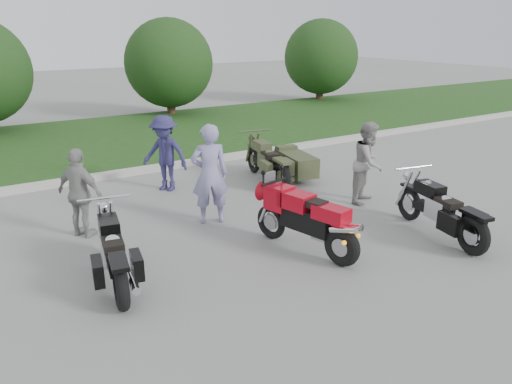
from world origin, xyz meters
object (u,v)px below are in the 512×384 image
sportbike_red (307,218)px  person_denim (165,153)px  cruiser_right (443,213)px  person_back (80,193)px  cruiser_left (114,256)px  person_stripe (210,174)px  cruiser_sidecar (285,164)px  person_grey (368,162)px

sportbike_red → person_denim: bearing=85.8°
cruiser_right → person_back: size_ratio=1.44×
cruiser_left → person_stripe: person_stripe is taller
cruiser_sidecar → person_denim: (-2.76, 0.89, 0.44)m
sportbike_red → person_grey: (2.71, 1.36, 0.27)m
sportbike_red → person_denim: person_denim is taller
cruiser_right → person_denim: size_ratio=1.35×
sportbike_red → person_back: (-3.03, 2.72, 0.21)m
cruiser_right → person_back: (-5.48, 3.55, 0.35)m
cruiser_sidecar → person_stripe: bearing=-142.3°
person_stripe → person_back: size_ratio=1.19×
cruiser_sidecar → person_denim: bearing=172.4°
cruiser_right → person_back: person_back is taller
cruiser_left → person_stripe: size_ratio=1.19×
person_grey → cruiser_right: bearing=-125.2°
person_grey → person_back: 5.89m
sportbike_red → person_grey: bearing=13.5°
person_denim → cruiser_right: bearing=-5.5°
person_stripe → cruiser_left: bearing=51.0°
cruiser_left → cruiser_sidecar: bearing=40.2°
sportbike_red → person_back: bearing=124.8°
cruiser_left → person_stripe: (2.34, 1.46, 0.52)m
sportbike_red → cruiser_sidecar: (2.06, 3.54, -0.17)m
cruiser_left → person_grey: person_grey is taller
cruiser_left → sportbike_red: bearing=-0.7°
cruiser_left → person_grey: size_ratio=1.32×
person_denim → sportbike_red: bearing=-27.4°
person_stripe → cruiser_right: bearing=156.5°
person_stripe → sportbike_red: bearing=128.6°
sportbike_red → cruiser_sidecar: 4.10m
cruiser_sidecar → person_stripe: 3.21m
cruiser_sidecar → person_denim: size_ratio=1.39×
cruiser_sidecar → person_stripe: (-2.81, -1.46, 0.54)m
person_denim → person_stripe: bearing=-37.5°
person_grey → person_back: person_grey is taller
person_stripe → person_back: (-2.28, 0.64, -0.15)m
cruiser_right → sportbike_red: bearing=172.9°
person_grey → person_denim: size_ratio=1.00×
person_back → cruiser_right: bearing=-156.4°
sportbike_red → cruiser_left: bearing=155.4°
sportbike_red → person_stripe: person_stripe is taller
cruiser_sidecar → person_grey: (0.64, -2.19, 0.44)m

